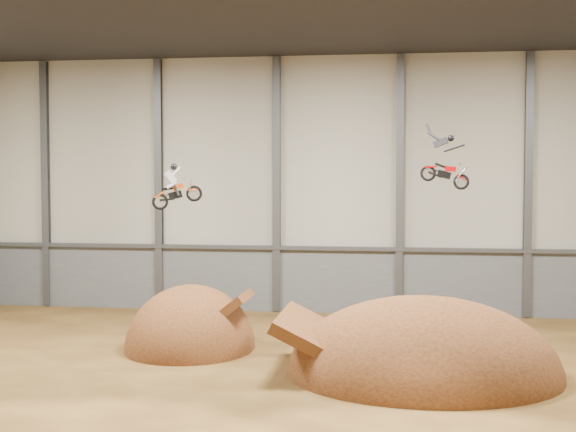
% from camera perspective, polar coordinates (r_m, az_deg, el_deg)
% --- Properties ---
extents(floor, '(40.00, 40.00, 0.00)m').
position_cam_1_polar(floor, '(29.69, 1.21, -11.85)').
color(floor, '#462D12').
rests_on(floor, ground).
extents(back_wall, '(40.00, 0.10, 14.00)m').
position_cam_1_polar(back_wall, '(43.62, 3.56, 2.23)').
color(back_wall, '#B0AC9C').
rests_on(back_wall, ground).
extents(lower_band_back, '(39.80, 0.18, 3.50)m').
position_cam_1_polar(lower_band_back, '(43.91, 3.53, -4.64)').
color(lower_band_back, slate).
rests_on(lower_band_back, ground).
extents(steel_rail, '(39.80, 0.35, 0.20)m').
position_cam_1_polar(steel_rail, '(43.56, 3.52, -2.32)').
color(steel_rail, '#47494F').
rests_on(steel_rail, lower_band_back).
extents(steel_column_0, '(0.40, 0.36, 13.90)m').
position_cam_1_polar(steel_column_0, '(47.71, -16.85, 2.18)').
color(steel_column_0, '#47494F').
rests_on(steel_column_0, ground).
extents(steel_column_1, '(0.40, 0.36, 13.90)m').
position_cam_1_polar(steel_column_1, '(45.31, -9.18, 2.23)').
color(steel_column_1, '#47494F').
rests_on(steel_column_1, ground).
extents(steel_column_2, '(0.40, 0.36, 13.90)m').
position_cam_1_polar(steel_column_2, '(43.81, -0.81, 2.24)').
color(steel_column_2, '#47494F').
rests_on(steel_column_2, ground).
extents(steel_column_3, '(0.40, 0.36, 13.90)m').
position_cam_1_polar(steel_column_3, '(43.29, 7.95, 2.20)').
color(steel_column_3, '#47494F').
rests_on(steel_column_3, ground).
extents(steel_column_4, '(0.40, 0.36, 13.90)m').
position_cam_1_polar(steel_column_4, '(43.79, 16.71, 2.11)').
color(steel_column_4, '#47494F').
rests_on(steel_column_4, ground).
extents(takeoff_ramp, '(5.58, 6.44, 5.58)m').
position_cam_1_polar(takeoff_ramp, '(35.57, -6.95, -9.35)').
color(takeoff_ramp, '#432210').
rests_on(takeoff_ramp, ground).
extents(landing_ramp, '(10.34, 9.15, 5.97)m').
position_cam_1_polar(landing_ramp, '(31.32, 9.59, -11.09)').
color(landing_ramp, '#432210').
rests_on(landing_ramp, ground).
extents(fmx_rider_a, '(2.70, 1.49, 2.41)m').
position_cam_1_polar(fmx_rider_a, '(34.85, -7.76, 2.37)').
color(fmx_rider_a, '#EC500F').
extents(fmx_rider_b, '(3.21, 1.21, 2.86)m').
position_cam_1_polar(fmx_rider_b, '(33.02, 10.95, 4.15)').
color(fmx_rider_b, '#B50105').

